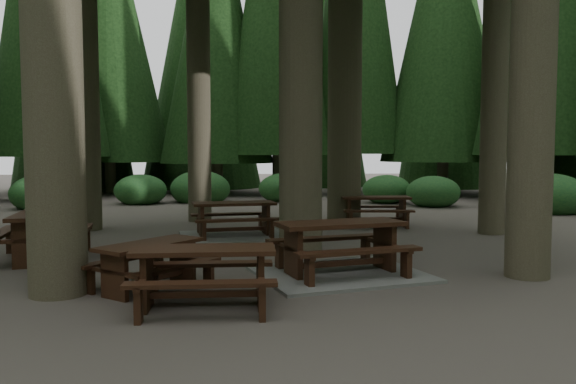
{
  "coord_description": "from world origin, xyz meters",
  "views": [
    {
      "loc": [
        -0.35,
        -10.64,
        1.9
      ],
      "look_at": [
        0.59,
        0.69,
        1.1
      ],
      "focal_mm": 35.0,
      "sensor_mm": 36.0,
      "label": 1
    }
  ],
  "objects": [
    {
      "name": "picnic_table_f",
      "position": [
        -0.81,
        -3.83,
        0.49
      ],
      "size": [
        1.72,
        1.39,
        0.75
      ],
      "rotation": [
        0.0,
        0.0,
        -0.0
      ],
      "color": "black",
      "rests_on": "ground"
    },
    {
      "name": "picnic_table_d",
      "position": [
        3.13,
        3.64,
        0.51
      ],
      "size": [
        1.87,
        1.56,
        0.76
      ],
      "rotation": [
        0.0,
        0.0,
        -0.08
      ],
      "color": "black",
      "rests_on": "ground"
    },
    {
      "name": "picnic_table_b",
      "position": [
        -3.91,
        -0.45,
        0.56
      ],
      "size": [
        1.86,
        2.17,
        0.85
      ],
      "rotation": [
        0.0,
        0.0,
        1.73
      ],
      "color": "black",
      "rests_on": "ground"
    },
    {
      "name": "ground",
      "position": [
        0.0,
        0.0,
        0.0
      ],
      "size": [
        80.0,
        80.0,
        0.0
      ],
      "primitive_type": "plane",
      "color": "#4D443E",
      "rests_on": "ground"
    },
    {
      "name": "picnic_table_e",
      "position": [
        -1.61,
        -2.86,
        0.44
      ],
      "size": [
        1.92,
        1.97,
        0.66
      ],
      "rotation": [
        0.0,
        0.0,
        0.89
      ],
      "color": "black",
      "rests_on": "ground"
    },
    {
      "name": "picnic_table_a",
      "position": [
        1.16,
        -2.17,
        0.29
      ],
      "size": [
        2.92,
        2.62,
        0.84
      ],
      "rotation": [
        0.0,
        0.0,
        0.26
      ],
      "color": "gray",
      "rests_on": "ground"
    },
    {
      "name": "picnic_table_c",
      "position": [
        -0.52,
        1.93,
        0.27
      ],
      "size": [
        2.61,
        2.28,
        0.79
      ],
      "rotation": [
        0.0,
        0.0,
        0.16
      ],
      "color": "gray",
      "rests_on": "ground"
    },
    {
      "name": "shrub_ring",
      "position": [
        0.7,
        0.75,
        0.4
      ],
      "size": [
        23.86,
        24.64,
        1.49
      ],
      "color": "#1A4E26",
      "rests_on": "ground"
    }
  ]
}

